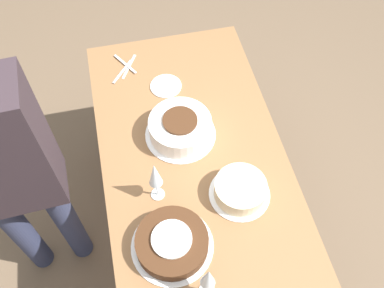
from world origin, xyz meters
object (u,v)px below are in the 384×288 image
Objects in this scene: cake_back_decorated at (240,190)px; wine_glass_far at (208,278)px; cake_center_white at (180,128)px; wine_glass_near at (155,175)px; cake_front_chocolate at (172,243)px; person_cutting at (4,170)px.

wine_glass_far is (0.35, -0.22, 0.12)m from cake_back_decorated.
wine_glass_near is at bearing -29.00° from cake_center_white.
cake_back_decorated is 1.09× the size of wine_glass_far.
cake_center_white is 1.38× the size of wine_glass_far.
cake_front_chocolate is at bearing -155.24° from wine_glass_far.
person_cutting reaches higher than wine_glass_far.
cake_front_chocolate is (0.50, -0.14, -0.01)m from cake_center_white.
wine_glass_far is (0.42, 0.10, -0.00)m from wine_glass_near.
cake_back_decorated is 0.43m from wine_glass_far.
cake_front_chocolate is 1.34× the size of wine_glass_near.
cake_back_decorated is (0.34, 0.17, -0.01)m from cake_center_white.
wine_glass_near is at bearing -176.16° from cake_front_chocolate.
cake_center_white is at bearing -153.26° from cake_back_decorated.
cake_front_chocolate is at bearing -15.21° from cake_center_white.
wine_glass_far is at bearing -3.97° from cake_center_white.
cake_back_decorated is at bearing 26.74° from cake_center_white.
cake_front_chocolate is at bearing 3.84° from wine_glass_near.
wine_glass_near reaches higher than cake_front_chocolate.
wine_glass_far reaches higher than cake_back_decorated.
cake_center_white reaches higher than cake_back_decorated.
cake_back_decorated is at bearing 116.75° from cake_front_chocolate.
wine_glass_near reaches higher than cake_center_white.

